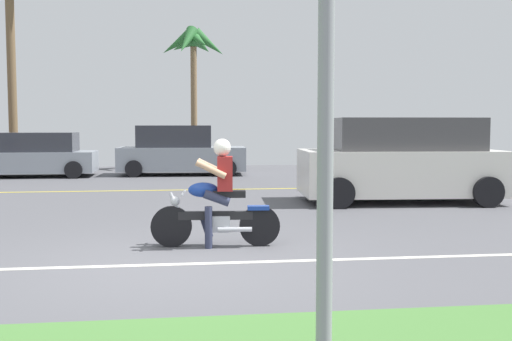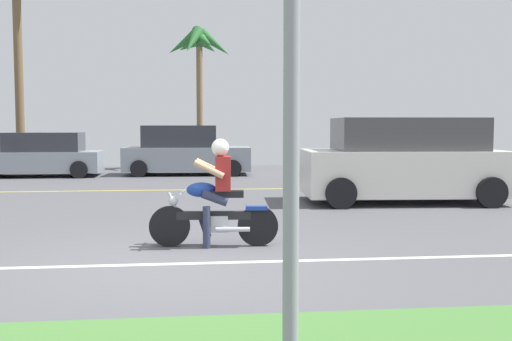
% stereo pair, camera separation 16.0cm
% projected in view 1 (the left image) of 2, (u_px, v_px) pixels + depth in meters
% --- Properties ---
extents(ground, '(56.00, 30.00, 0.04)m').
position_uv_depth(ground, '(175.00, 225.00, 10.20)').
color(ground, '#545459').
extents(lane_line_near, '(50.40, 0.12, 0.01)m').
position_uv_depth(lane_line_near, '(173.00, 264.00, 7.24)').
color(lane_line_near, silver).
rests_on(lane_line_near, ground).
extents(lane_line_far, '(50.40, 0.12, 0.01)m').
position_uv_depth(lane_line_far, '(177.00, 190.00, 15.61)').
color(lane_line_far, yellow).
rests_on(lane_line_far, ground).
extents(motorcyclist, '(1.80, 0.59, 1.50)m').
position_uv_depth(motorcyclist, '(217.00, 201.00, 8.29)').
color(motorcyclist, black).
rests_on(motorcyclist, ground).
extents(suv_nearby, '(4.58, 2.46, 1.85)m').
position_uv_depth(suv_nearby, '(401.00, 161.00, 13.16)').
color(suv_nearby, white).
rests_on(suv_nearby, ground).
extents(parked_car_1, '(4.16, 2.08, 1.46)m').
position_uv_depth(parked_car_1, '(33.00, 156.00, 19.70)').
color(parked_car_1, '#8C939E').
rests_on(parked_car_1, ground).
extents(parked_car_2, '(4.36, 2.18, 1.69)m').
position_uv_depth(parked_car_2, '(180.00, 152.00, 20.47)').
color(parked_car_2, '#8C939E').
rests_on(parked_car_2, ground).
extents(palm_tree_0, '(2.66, 2.62, 5.50)m').
position_uv_depth(palm_tree_0, '(193.00, 50.00, 23.14)').
color(palm_tree_0, brown).
rests_on(palm_tree_0, ground).
extents(street_sign, '(0.62, 0.06, 2.87)m').
position_uv_depth(street_sign, '(326.00, 111.00, 2.15)').
color(street_sign, gray).
rests_on(street_sign, ground).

